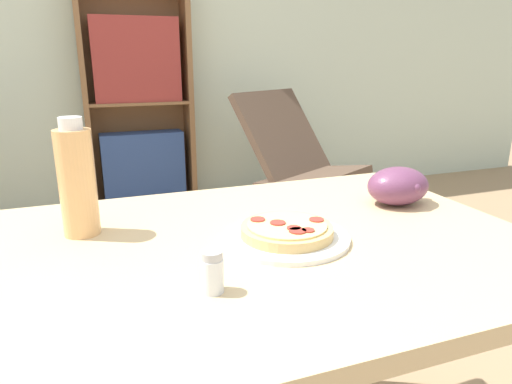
% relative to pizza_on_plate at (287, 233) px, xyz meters
% --- Properties ---
extents(wall_back, '(8.00, 0.05, 2.60)m').
position_rel_pizza_on_plate_xyz_m(wall_back, '(-0.30, 2.67, 0.54)').
color(wall_back, silver).
rests_on(wall_back, ground_plane).
extents(dining_table, '(1.38, 0.79, 0.75)m').
position_rel_pizza_on_plate_xyz_m(dining_table, '(-0.19, 0.01, -0.11)').
color(dining_table, '#D1B27F').
rests_on(dining_table, ground_plane).
extents(pizza_on_plate, '(0.25, 0.25, 0.04)m').
position_rel_pizza_on_plate_xyz_m(pizza_on_plate, '(0.00, 0.00, 0.00)').
color(pizza_on_plate, white).
rests_on(pizza_on_plate, dining_table).
extents(grape_bunch, '(0.17, 0.14, 0.09)m').
position_rel_pizza_on_plate_xyz_m(grape_bunch, '(0.35, 0.12, 0.03)').
color(grape_bunch, '#6B3856').
rests_on(grape_bunch, dining_table).
extents(drink_bottle, '(0.07, 0.07, 0.24)m').
position_rel_pizza_on_plate_xyz_m(drink_bottle, '(-0.38, 0.18, 0.10)').
color(drink_bottle, '#EFB270').
rests_on(drink_bottle, dining_table).
extents(salt_shaker, '(0.04, 0.04, 0.07)m').
position_rel_pizza_on_plate_xyz_m(salt_shaker, '(-0.19, -0.15, 0.02)').
color(salt_shaker, white).
rests_on(salt_shaker, dining_table).
extents(lounge_chair_far, '(0.86, 0.96, 0.88)m').
position_rel_pizza_on_plate_xyz_m(lounge_chair_far, '(0.93, 1.84, -0.47)').
color(lounge_chair_far, slate).
rests_on(lounge_chair_far, ground_plane).
extents(bookshelf, '(0.73, 0.25, 1.58)m').
position_rel_pizza_on_plate_xyz_m(bookshelf, '(-0.01, 2.52, -0.04)').
color(bookshelf, brown).
rests_on(bookshelf, ground_plane).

